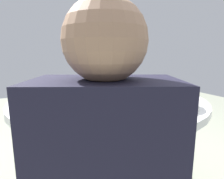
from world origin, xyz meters
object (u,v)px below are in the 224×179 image
at_px(soup_bowl, 170,101).
at_px(dish_shrimp, 56,88).
at_px(dish_tofu_braise, 89,90).
at_px(dish_eggplant, 111,83).
at_px(tea_cup_far, 175,89).
at_px(tea_cup_near, 161,113).
at_px(rice_bowl, 59,103).
at_px(green_bottle, 98,101).
at_px(tea_cup_side, 87,82).
at_px(dish_noodles, 33,97).
at_px(round_dining_table, 109,109).
at_px(dish_greens, 152,89).

bearing_deg(soup_bowl, dish_shrimp, 31.88).
xyz_separation_m(soup_bowl, dish_tofu_braise, (0.64, 0.29, -0.01)).
relative_size(dish_eggplant, tea_cup_far, 3.05).
distance_m(dish_eggplant, tea_cup_near, 1.06).
height_order(rice_bowl, dish_eggplant, rice_bowl).
relative_size(dish_shrimp, green_bottle, 0.76).
bearing_deg(rice_bowl, soup_bowl, -108.86).
bearing_deg(tea_cup_near, tea_cup_side, -0.65).
xyz_separation_m(dish_noodles, tea_cup_near, (-0.72, -0.52, 0.02)).
distance_m(dish_tofu_braise, tea_cup_far, 0.72).
distance_m(dish_shrimp, dish_noodles, 0.37).
xyz_separation_m(tea_cup_near, tea_cup_side, (1.13, -0.01, -0.00)).
distance_m(rice_bowl, soup_bowl, 0.66).
height_order(tea_cup_near, tea_cup_far, tea_cup_near).
distance_m(rice_bowl, dish_eggplant, 0.91).
relative_size(dish_noodles, dish_tofu_braise, 0.87).
distance_m(round_dining_table, dish_shrimp, 0.56).
height_order(rice_bowl, dish_noodles, rice_bowl).
relative_size(round_dining_table, tea_cup_near, 18.62).
relative_size(soup_bowl, tea_cup_side, 4.00).
distance_m(dish_shrimp, tea_cup_side, 0.34).
height_order(dish_greens, tea_cup_side, tea_cup_side).
relative_size(rice_bowl, green_bottle, 0.96).
relative_size(round_dining_table, tea_cup_side, 18.40).
bearing_deg(dish_greens, dish_tofu_braise, 64.42).
relative_size(dish_tofu_braise, tea_cup_near, 3.32).
xyz_separation_m(rice_bowl, green_bottle, (-0.34, -0.10, 0.08)).
bearing_deg(dish_eggplant, dish_shrimp, 90.80).
xyz_separation_m(soup_bowl, dish_eggplant, (0.86, -0.02, -0.01)).
bearing_deg(dish_noodles, soup_bowl, -126.46).
bearing_deg(tea_cup_near, dish_tofu_braise, 5.25).
bearing_deg(tea_cup_side, dish_eggplant, -113.33).
distance_m(dish_eggplant, tea_cup_far, 0.64).
relative_size(dish_greens, tea_cup_side, 2.96).
distance_m(rice_bowl, dish_noodles, 0.36).
bearing_deg(rice_bowl, dish_noodles, 19.65).
xyz_separation_m(round_dining_table, dish_tofu_braise, (0.24, 0.07, 0.12)).
distance_m(round_dining_table, dish_eggplant, 0.54).
bearing_deg(rice_bowl, dish_shrimp, -8.04).
xyz_separation_m(round_dining_table, soup_bowl, (-0.40, -0.23, 0.13)).
bearing_deg(soup_bowl, dish_greens, -23.89).
distance_m(round_dining_table, rice_bowl, 0.46).
distance_m(dish_shrimp, tea_cup_far, 1.04).
height_order(dish_noodles, tea_cup_near, tea_cup_near).
height_order(round_dining_table, dish_eggplant, dish_eggplant).
distance_m(soup_bowl, dish_noodles, 0.92).
xyz_separation_m(round_dining_table, tea_cup_side, (0.56, -0.02, 0.13)).
distance_m(dish_noodles, dish_tofu_braise, 0.46).
bearing_deg(dish_greens, rice_bowl, 104.08).
bearing_deg(round_dining_table, dish_shrimp, 33.65).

